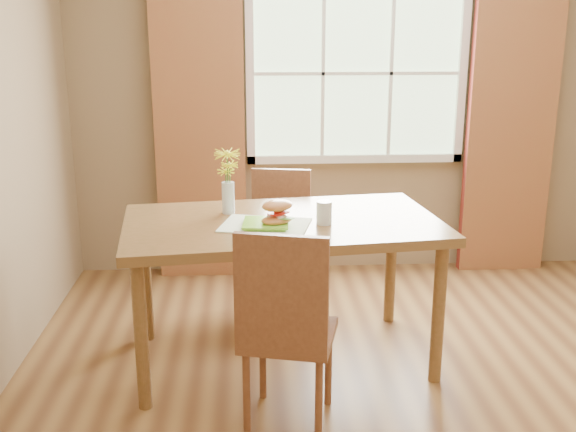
# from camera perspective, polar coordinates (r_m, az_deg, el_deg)

# --- Properties ---
(room) EXTENTS (4.24, 3.84, 2.74)m
(room) POSITION_cam_1_polar(r_m,az_deg,el_deg) (3.24, 10.96, 6.88)
(room) COLOR brown
(room) RESTS_ON ground
(window) EXTENTS (1.62, 0.06, 1.32)m
(window) POSITION_cam_1_polar(r_m,az_deg,el_deg) (5.05, 5.84, 11.92)
(window) COLOR #ABCB99
(window) RESTS_ON room
(curtain_left) EXTENTS (0.65, 0.08, 2.20)m
(curtain_left) POSITION_cam_1_polar(r_m,az_deg,el_deg) (4.95, -7.48, 7.14)
(curtain_left) COLOR maroon
(curtain_left) RESTS_ON room
(curtain_right) EXTENTS (0.65, 0.08, 2.20)m
(curtain_right) POSITION_cam_1_polar(r_m,az_deg,el_deg) (5.31, 18.32, 7.06)
(curtain_right) COLOR maroon
(curtain_right) RESTS_ON room
(dining_table) EXTENTS (1.79, 1.14, 0.82)m
(dining_table) POSITION_cam_1_polar(r_m,az_deg,el_deg) (3.66, -0.48, -1.62)
(dining_table) COLOR brown
(dining_table) RESTS_ON room
(chair_near) EXTENTS (0.50, 0.50, 0.99)m
(chair_near) POSITION_cam_1_polar(r_m,az_deg,el_deg) (3.08, -0.20, -9.04)
(chair_near) COLOR brown
(chair_near) RESTS_ON room
(chair_far) EXTENTS (0.45, 0.45, 0.94)m
(chair_far) POSITION_cam_1_polar(r_m,az_deg,el_deg) (4.40, -0.75, -1.70)
(chair_far) COLOR brown
(chair_far) RESTS_ON room
(placemat) EXTENTS (0.52, 0.43, 0.01)m
(placemat) POSITION_cam_1_polar(r_m,az_deg,el_deg) (3.54, -1.94, -0.77)
(placemat) COLOR silver
(placemat) RESTS_ON dining_table
(plate) EXTENTS (0.25, 0.25, 0.01)m
(plate) POSITION_cam_1_polar(r_m,az_deg,el_deg) (3.52, -1.89, -0.73)
(plate) COLOR #79D034
(plate) RESTS_ON placemat
(croissant_sandwich) EXTENTS (0.21, 0.18, 0.13)m
(croissant_sandwich) POSITION_cam_1_polar(r_m,az_deg,el_deg) (3.49, -0.92, 0.30)
(croissant_sandwich) COLOR #E0864C
(croissant_sandwich) RESTS_ON plate
(water_glass) EXTENTS (0.08, 0.08, 0.12)m
(water_glass) POSITION_cam_1_polar(r_m,az_deg,el_deg) (3.56, 3.08, 0.23)
(water_glass) COLOR silver
(water_glass) RESTS_ON dining_table
(flower_vase) EXTENTS (0.15, 0.15, 0.36)m
(flower_vase) POSITION_cam_1_polar(r_m,az_deg,el_deg) (3.74, -5.13, 3.49)
(flower_vase) COLOR silver
(flower_vase) RESTS_ON dining_table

